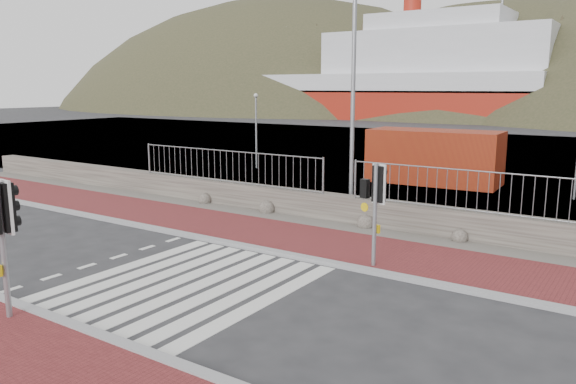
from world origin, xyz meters
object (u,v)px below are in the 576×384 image
Objects in this scene: shipping_container at (434,157)px; streetlight at (357,79)px; ferry at (392,81)px; traffic_signal_far at (374,193)px; traffic_signal_near at (0,220)px.

streetlight is at bearing -91.58° from shipping_container.
ferry is 18.95× the size of traffic_signal_far.
traffic_signal_far is at bearing 63.59° from traffic_signal_near.
traffic_signal_far is (27.68, -64.50, -3.45)m from ferry.
traffic_signal_near is at bearing -71.96° from ferry.
traffic_signal_far is at bearing -66.77° from ferry.
streetlight reaches higher than traffic_signal_far.
streetlight is at bearing -67.52° from ferry.
traffic_signal_near reaches higher than shipping_container.
traffic_signal_far is 0.32× the size of streetlight.
traffic_signal_near is 0.33× the size of streetlight.
shipping_container is (-3.11, 13.15, -0.67)m from traffic_signal_far.
traffic_signal_near is at bearing 70.54° from traffic_signal_far.
ferry is at bearing 114.63° from traffic_signal_near.
streetlight is (-2.92, 4.67, 2.79)m from traffic_signal_far.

